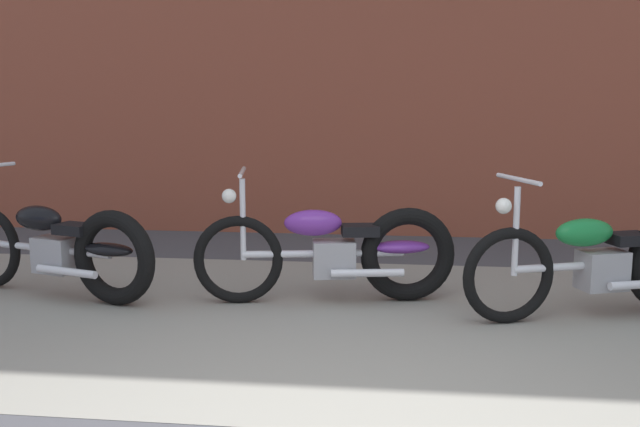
{
  "coord_description": "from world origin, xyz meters",
  "views": [
    {
      "loc": [
        0.2,
        -3.11,
        1.54
      ],
      "look_at": [
        -0.38,
        1.8,
        0.75
      ],
      "focal_mm": 39.86,
      "sensor_mm": 36.0,
      "label": 1
    }
  ],
  "objects": [
    {
      "name": "motorcycle_black",
      "position": [
        -2.43,
        2.04,
        0.4
      ],
      "size": [
        1.95,
        0.82,
        1.03
      ],
      "rotation": [
        0.0,
        0.0,
        2.85
      ],
      "color": "black",
      "rests_on": "ground"
    },
    {
      "name": "motorcycle_purple",
      "position": [
        -0.24,
        2.19,
        0.4
      ],
      "size": [
        1.99,
        0.63,
        1.03
      ],
      "rotation": [
        0.0,
        0.0,
        3.31
      ],
      "color": "black",
      "rests_on": "ground"
    },
    {
      "name": "sidewalk_slab",
      "position": [
        0.0,
        1.75,
        0.0
      ],
      "size": [
        36.0,
        3.5,
        0.01
      ],
      "primitive_type": "cube",
      "color": "gray",
      "rests_on": "ground"
    },
    {
      "name": "motorcycle_green",
      "position": [
        1.7,
        2.06,
        0.4
      ],
      "size": [
        1.92,
        0.89,
        1.03
      ],
      "rotation": [
        0.0,
        0.0,
        3.49
      ],
      "color": "black",
      "rests_on": "ground"
    }
  ]
}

